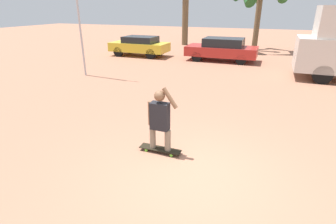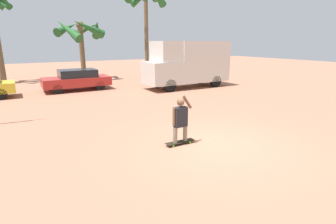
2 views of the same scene
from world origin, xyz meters
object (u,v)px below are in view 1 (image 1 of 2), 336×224
object	(u,v)px
person_skateboarder	(160,117)
parked_car_red	(222,49)
skateboard	(160,149)
parked_car_yellow	(140,45)

from	to	relation	value
person_skateboarder	parked_car_red	distance (m)	11.68
skateboard	person_skateboarder	world-z (taller)	person_skateboarder
parked_car_yellow	person_skateboarder	bearing A→B (deg)	-60.93
person_skateboarder	skateboard	bearing A→B (deg)	0.00
parked_car_yellow	skateboard	bearing A→B (deg)	-60.93
person_skateboarder	parked_car_yellow	bearing A→B (deg)	119.07
person_skateboarder	parked_car_yellow	size ratio (longest dim) A/B	0.39
skateboard	parked_car_red	world-z (taller)	parked_car_red
parked_car_red	person_skateboarder	bearing A→B (deg)	-86.22
person_skateboarder	parked_car_yellow	world-z (taller)	person_skateboarder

